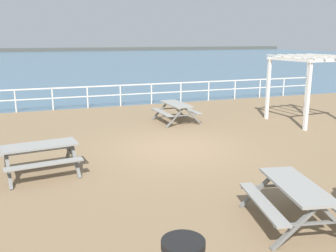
% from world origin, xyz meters
% --- Properties ---
extents(ground_plane, '(30.00, 24.00, 0.20)m').
position_xyz_m(ground_plane, '(0.00, 0.00, -0.10)').
color(ground_plane, '#846B4C').
extents(sea_band, '(142.00, 90.00, 0.01)m').
position_xyz_m(sea_band, '(0.00, 52.75, 0.00)').
color(sea_band, '#476B84').
rests_on(sea_band, ground).
extents(distant_shoreline, '(142.00, 6.00, 1.80)m').
position_xyz_m(distant_shoreline, '(0.00, 95.75, 0.00)').
color(distant_shoreline, '#4C4C47').
rests_on(distant_shoreline, ground).
extents(seaward_railing, '(23.07, 0.07, 1.08)m').
position_xyz_m(seaward_railing, '(0.00, 7.75, 0.74)').
color(seaward_railing, white).
rests_on(seaward_railing, ground).
extents(picnic_table_near_left, '(1.98, 1.75, 0.80)m').
position_xyz_m(picnic_table_near_left, '(-3.98, -0.99, 0.58)').
color(picnic_table_near_left, gray).
rests_on(picnic_table_near_left, ground).
extents(picnic_table_near_right, '(1.85, 2.07, 0.80)m').
position_xyz_m(picnic_table_near_right, '(0.37, -5.25, 0.58)').
color(picnic_table_near_right, gray).
rests_on(picnic_table_near_right, ground).
extents(picnic_table_far_left, '(1.62, 1.87, 0.80)m').
position_xyz_m(picnic_table_far_left, '(1.35, 3.41, 0.58)').
color(picnic_table_far_left, gray).
rests_on(picnic_table_far_left, ground).
extents(lattice_pergola, '(2.64, 2.75, 2.70)m').
position_xyz_m(lattice_pergola, '(6.39, 1.67, 2.00)').
color(lattice_pergola, white).
rests_on(lattice_pergola, ground).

